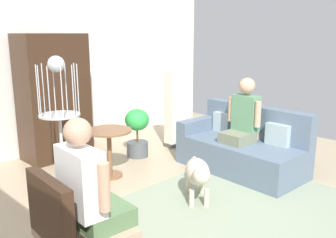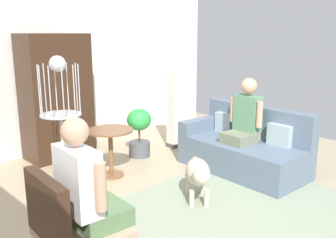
{
  "view_description": "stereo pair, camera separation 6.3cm",
  "coord_description": "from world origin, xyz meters",
  "px_view_note": "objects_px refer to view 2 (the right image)",
  "views": [
    {
      "loc": [
        -2.86,
        -2.29,
        1.84
      ],
      "look_at": [
        -0.27,
        0.28,
        0.99
      ],
      "focal_mm": 39.44,
      "sensor_mm": 36.0,
      "label": 1
    },
    {
      "loc": [
        -2.81,
        -2.33,
        1.84
      ],
      "look_at": [
        -0.27,
        0.28,
        0.99
      ],
      "focal_mm": 39.44,
      "sensor_mm": 36.0,
      "label": 2
    }
  ],
  "objects_px": {
    "person_on_armchair": "(85,186)",
    "armoire_cabinet": "(56,97)",
    "couch": "(244,148)",
    "armchair": "(67,224)",
    "round_end_table": "(111,144)",
    "column_lamp": "(174,109)",
    "person_on_couch": "(245,116)",
    "dog": "(198,173)",
    "bird_cage_stand": "(61,114)",
    "potted_plant": "(139,130)"
  },
  "relations": [
    {
      "from": "person_on_armchair",
      "to": "armoire_cabinet",
      "type": "distance_m",
      "value": 3.14
    },
    {
      "from": "couch",
      "to": "armchair",
      "type": "relative_size",
      "value": 1.86
    },
    {
      "from": "round_end_table",
      "to": "column_lamp",
      "type": "distance_m",
      "value": 1.56
    },
    {
      "from": "couch",
      "to": "column_lamp",
      "type": "bearing_deg",
      "value": 87.35
    },
    {
      "from": "person_on_couch",
      "to": "dog",
      "type": "relative_size",
      "value": 1.31
    },
    {
      "from": "couch",
      "to": "round_end_table",
      "type": "bearing_deg",
      "value": 143.71
    },
    {
      "from": "person_on_couch",
      "to": "column_lamp",
      "type": "bearing_deg",
      "value": 85.54
    },
    {
      "from": "armoire_cabinet",
      "to": "person_on_armchair",
      "type": "bearing_deg",
      "value": -114.43
    },
    {
      "from": "column_lamp",
      "to": "bird_cage_stand",
      "type": "bearing_deg",
      "value": -172.86
    },
    {
      "from": "couch",
      "to": "dog",
      "type": "bearing_deg",
      "value": -169.35
    },
    {
      "from": "column_lamp",
      "to": "armoire_cabinet",
      "type": "height_order",
      "value": "armoire_cabinet"
    },
    {
      "from": "round_end_table",
      "to": "person_on_armchair",
      "type": "bearing_deg",
      "value": -130.13
    },
    {
      "from": "couch",
      "to": "potted_plant",
      "type": "height_order",
      "value": "couch"
    },
    {
      "from": "couch",
      "to": "armchair",
      "type": "bearing_deg",
      "value": -169.21
    },
    {
      "from": "bird_cage_stand",
      "to": "person_on_couch",
      "type": "bearing_deg",
      "value": -29.85
    },
    {
      "from": "potted_plant",
      "to": "person_on_armchair",
      "type": "bearing_deg",
      "value": -137.24
    },
    {
      "from": "couch",
      "to": "column_lamp",
      "type": "height_order",
      "value": "column_lamp"
    },
    {
      "from": "couch",
      "to": "person_on_couch",
      "type": "distance_m",
      "value": 0.46
    },
    {
      "from": "couch",
      "to": "armchair",
      "type": "distance_m",
      "value": 3.05
    },
    {
      "from": "round_end_table",
      "to": "potted_plant",
      "type": "xyz_separation_m",
      "value": [
        0.78,
        0.36,
        -0.03
      ]
    },
    {
      "from": "armoire_cabinet",
      "to": "potted_plant",
      "type": "bearing_deg",
      "value": -44.42
    },
    {
      "from": "couch",
      "to": "bird_cage_stand",
      "type": "relative_size",
      "value": 1.08
    },
    {
      "from": "round_end_table",
      "to": "potted_plant",
      "type": "relative_size",
      "value": 0.86
    },
    {
      "from": "person_on_armchair",
      "to": "armoire_cabinet",
      "type": "height_order",
      "value": "armoire_cabinet"
    },
    {
      "from": "couch",
      "to": "round_end_table",
      "type": "relative_size",
      "value": 2.72
    },
    {
      "from": "bird_cage_stand",
      "to": "armoire_cabinet",
      "type": "height_order",
      "value": "armoire_cabinet"
    },
    {
      "from": "potted_plant",
      "to": "armoire_cabinet",
      "type": "distance_m",
      "value": 1.32
    },
    {
      "from": "armchair",
      "to": "person_on_couch",
      "type": "relative_size",
      "value": 1.09
    },
    {
      "from": "armchair",
      "to": "potted_plant",
      "type": "xyz_separation_m",
      "value": [
        2.32,
        1.99,
        -0.13
      ]
    },
    {
      "from": "round_end_table",
      "to": "armoire_cabinet",
      "type": "xyz_separation_m",
      "value": [
        -0.09,
        1.22,
        0.48
      ]
    },
    {
      "from": "potted_plant",
      "to": "person_on_couch",
      "type": "bearing_deg",
      "value": -66.96
    },
    {
      "from": "dog",
      "to": "armoire_cabinet",
      "type": "height_order",
      "value": "armoire_cabinet"
    },
    {
      "from": "armchair",
      "to": "potted_plant",
      "type": "height_order",
      "value": "armchair"
    },
    {
      "from": "bird_cage_stand",
      "to": "armoire_cabinet",
      "type": "bearing_deg",
      "value": 64.53
    },
    {
      "from": "person_on_armchair",
      "to": "person_on_couch",
      "type": "bearing_deg",
      "value": 11.24
    },
    {
      "from": "bird_cage_stand",
      "to": "round_end_table",
      "type": "bearing_deg",
      "value": -6.92
    },
    {
      "from": "bird_cage_stand",
      "to": "armoire_cabinet",
      "type": "relative_size",
      "value": 0.87
    },
    {
      "from": "potted_plant",
      "to": "couch",
      "type": "bearing_deg",
      "value": -65.02
    },
    {
      "from": "round_end_table",
      "to": "couch",
      "type": "bearing_deg",
      "value": -36.29
    },
    {
      "from": "potted_plant",
      "to": "armoire_cabinet",
      "type": "bearing_deg",
      "value": 135.58
    },
    {
      "from": "couch",
      "to": "armoire_cabinet",
      "type": "bearing_deg",
      "value": 123.96
    },
    {
      "from": "armchair",
      "to": "dog",
      "type": "height_order",
      "value": "armchair"
    },
    {
      "from": "potted_plant",
      "to": "armoire_cabinet",
      "type": "relative_size",
      "value": 0.4
    },
    {
      "from": "person_on_couch",
      "to": "armoire_cabinet",
      "type": "xyz_separation_m",
      "value": [
        -1.49,
        2.31,
        0.16
      ]
    },
    {
      "from": "round_end_table",
      "to": "column_lamp",
      "type": "xyz_separation_m",
      "value": [
        1.51,
        0.34,
        0.18
      ]
    },
    {
      "from": "couch",
      "to": "person_on_couch",
      "type": "xyz_separation_m",
      "value": [
        -0.05,
        -0.03,
        0.46
      ]
    },
    {
      "from": "bird_cage_stand",
      "to": "potted_plant",
      "type": "height_order",
      "value": "bird_cage_stand"
    },
    {
      "from": "bird_cage_stand",
      "to": "dog",
      "type": "bearing_deg",
      "value": -57.49
    },
    {
      "from": "bird_cage_stand",
      "to": "potted_plant",
      "type": "bearing_deg",
      "value": 11.45
    },
    {
      "from": "column_lamp",
      "to": "armoire_cabinet",
      "type": "bearing_deg",
      "value": 151.44
    }
  ]
}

